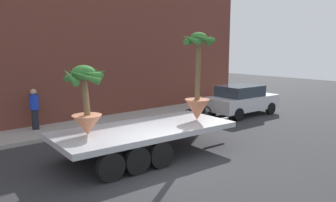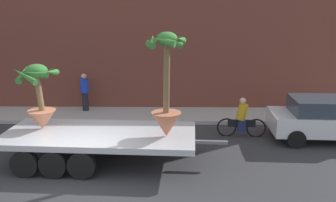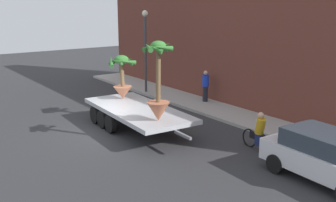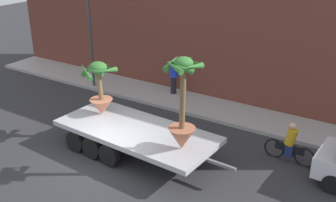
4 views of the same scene
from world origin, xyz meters
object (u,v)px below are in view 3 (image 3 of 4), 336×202
(pedestrian_near_gate, at_px, (205,85))
(parked_car, at_px, (326,156))
(street_lamp, at_px, (145,41))
(flatbed_trailer, at_px, (135,111))
(potted_palm_rear, at_px, (122,78))
(cyclist, at_px, (260,134))
(potted_palm_middle, at_px, (158,89))

(pedestrian_near_gate, bearing_deg, parked_car, -19.17)
(pedestrian_near_gate, distance_m, street_lamp, 4.72)
(street_lamp, bearing_deg, flatbed_trailer, -36.60)
(potted_palm_rear, bearing_deg, flatbed_trailer, -10.52)
(cyclist, bearing_deg, potted_palm_middle, -135.67)
(cyclist, xyz_separation_m, parked_car, (2.99, -0.33, 0.16))
(parked_car, height_order, pedestrian_near_gate, pedestrian_near_gate)
(flatbed_trailer, xyz_separation_m, cyclist, (5.11, 2.36, -0.11))
(potted_palm_rear, bearing_deg, parked_car, 9.98)
(potted_palm_rear, height_order, pedestrian_near_gate, potted_palm_rear)
(pedestrian_near_gate, bearing_deg, street_lamp, -161.93)
(flatbed_trailer, height_order, potted_palm_middle, potted_palm_middle)
(parked_car, relative_size, pedestrian_near_gate, 2.40)
(flatbed_trailer, bearing_deg, cyclist, 24.79)
(pedestrian_near_gate, bearing_deg, flatbed_trailer, -74.41)
(potted_palm_rear, bearing_deg, street_lamp, 135.40)
(potted_palm_rear, distance_m, potted_palm_middle, 4.05)
(cyclist, relative_size, street_lamp, 0.38)
(flatbed_trailer, height_order, cyclist, cyclist)
(parked_car, distance_m, street_lamp, 13.93)
(flatbed_trailer, height_order, parked_car, parked_car)
(pedestrian_near_gate, xyz_separation_m, street_lamp, (-3.98, -1.30, 2.19))
(cyclist, height_order, pedestrian_near_gate, pedestrian_near_gate)
(flatbed_trailer, relative_size, potted_palm_rear, 3.36)
(cyclist, bearing_deg, parked_car, -6.35)
(potted_palm_middle, bearing_deg, street_lamp, 150.44)
(potted_palm_middle, bearing_deg, parked_car, 22.46)
(potted_palm_rear, distance_m, street_lamp, 5.49)
(potted_palm_middle, bearing_deg, flatbed_trailer, 171.23)
(street_lamp, bearing_deg, pedestrian_near_gate, 18.07)
(potted_palm_rear, xyz_separation_m, cyclist, (6.77, 2.05, -1.32))
(potted_palm_middle, distance_m, parked_car, 6.40)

